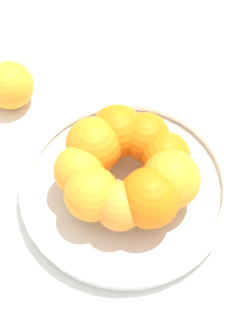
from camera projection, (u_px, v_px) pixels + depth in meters
ground_plane at (126, 194)px, 0.83m from camera, size 4.00×4.00×0.00m
fruit_bowl at (126, 188)px, 0.81m from camera, size 0.31×0.31×0.03m
orange_pile at (127, 168)px, 0.77m from camera, size 0.20×0.19×0.08m
stray_orange at (10, 85)px, 0.89m from camera, size 0.08×0.08×0.08m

